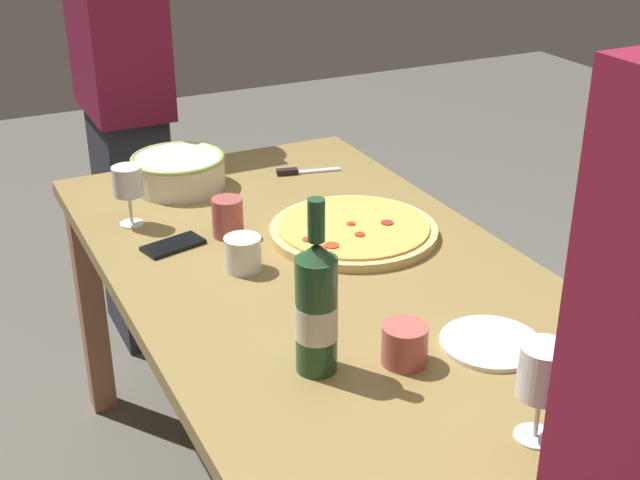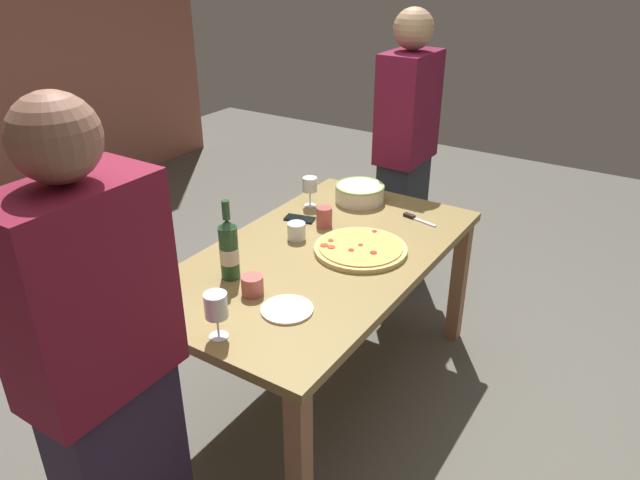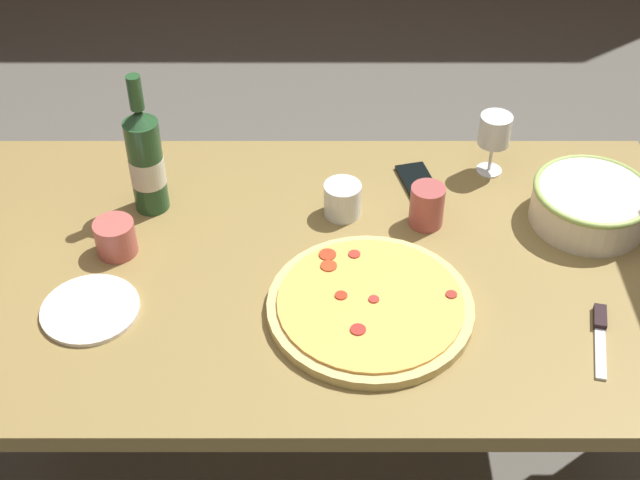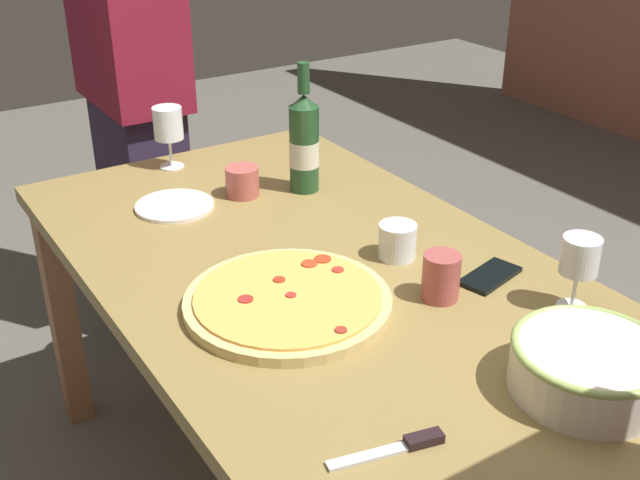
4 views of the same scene
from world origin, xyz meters
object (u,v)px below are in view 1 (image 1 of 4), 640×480
(cup_spare, at_px, (243,254))
(person_host, at_px, (124,102))
(serving_bowl, at_px, (178,170))
(cup_amber, at_px, (228,217))
(wine_glass_near_pizza, at_px, (128,183))
(side_plate, at_px, (491,343))
(wine_bottle, at_px, (316,307))
(cell_phone, at_px, (173,245))
(pizza, at_px, (353,230))
(cup_ceramic, at_px, (405,344))
(pizza_knife, at_px, (300,171))
(dining_table, at_px, (320,300))
(wine_glass_by_bottle, at_px, (543,376))

(cup_spare, distance_m, person_host, 1.10)
(serving_bowl, distance_m, cup_amber, 0.36)
(wine_glass_near_pizza, bearing_deg, side_plate, -151.35)
(wine_bottle, xyz_separation_m, cell_phone, (0.61, 0.08, -0.12))
(pizza, relative_size, cup_ceramic, 4.76)
(side_plate, distance_m, pizza_knife, 1.00)
(serving_bowl, relative_size, cup_spare, 3.09)
(pizza, bearing_deg, serving_bowl, 29.79)
(serving_bowl, bearing_deg, cup_spare, 177.39)
(cup_amber, bearing_deg, cell_phone, 91.36)
(cell_phone, bearing_deg, pizza, 58.31)
(pizza, xyz_separation_m, person_host, (1.04, 0.29, 0.09))
(wine_bottle, relative_size, wine_glass_near_pizza, 2.19)
(dining_table, height_order, wine_bottle, wine_bottle)
(cup_ceramic, bearing_deg, pizza, -18.57)
(serving_bowl, bearing_deg, cell_phone, 159.99)
(wine_glass_by_bottle, relative_size, pizza_knife, 0.92)
(pizza, xyz_separation_m, side_plate, (-0.55, -0.00, -0.01))
(wine_glass_near_pizza, distance_m, person_host, 0.76)
(wine_glass_near_pizza, xyz_separation_m, side_plate, (-0.86, -0.47, -0.11))
(pizza, xyz_separation_m, cup_spare, (-0.05, 0.31, 0.03))
(wine_bottle, distance_m, wine_glass_near_pizza, 0.79)
(dining_table, distance_m, serving_bowl, 0.63)
(wine_glass_by_bottle, xyz_separation_m, person_host, (1.86, 0.19, -0.02))
(dining_table, relative_size, person_host, 0.96)
(dining_table, bearing_deg, pizza, -53.44)
(cup_amber, relative_size, person_host, 0.06)
(cell_phone, bearing_deg, cup_amber, 77.22)
(wine_bottle, distance_m, cup_amber, 0.62)
(wine_glass_by_bottle, height_order, cup_spare, wine_glass_by_bottle)
(wine_glass_near_pizza, distance_m, cup_ceramic, 0.89)
(wine_bottle, height_order, cup_amber, wine_bottle)
(person_host, bearing_deg, cell_phone, -15.07)
(wine_bottle, distance_m, pizza_knife, 1.01)
(cell_phone, relative_size, person_host, 0.09)
(dining_table, height_order, cup_spare, cup_spare)
(cup_ceramic, bearing_deg, wine_bottle, 71.26)
(serving_bowl, relative_size, cell_phone, 1.80)
(serving_bowl, height_order, pizza_knife, serving_bowl)
(wine_glass_by_bottle, height_order, cup_amber, wine_glass_by_bottle)
(pizza, relative_size, serving_bowl, 1.59)
(cup_spare, bearing_deg, pizza_knife, -36.89)
(wine_glass_by_bottle, bearing_deg, cup_ceramic, 15.10)
(dining_table, height_order, side_plate, side_plate)
(cup_ceramic, height_order, cup_spare, cup_spare)
(wine_bottle, relative_size, pizza_knife, 1.79)
(pizza_knife, bearing_deg, person_host, 30.03)
(cell_phone, distance_m, pizza_knife, 0.57)
(serving_bowl, relative_size, wine_glass_by_bottle, 1.49)
(wine_glass_near_pizza, xyz_separation_m, wine_glass_by_bottle, (-1.12, -0.37, 0.01))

